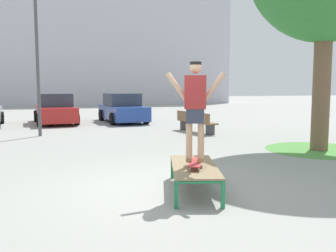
{
  "coord_description": "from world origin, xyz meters",
  "views": [
    {
      "loc": [
        -1.74,
        -6.21,
        1.82
      ],
      "look_at": [
        0.6,
        1.11,
        1.0
      ],
      "focal_mm": 38.98,
      "sensor_mm": 36.0,
      "label": 1
    }
  ],
  "objects_px": {
    "car_red": "(55,110)",
    "light_post": "(36,32)",
    "skate_box": "(194,168)",
    "skater": "(195,104)",
    "skateboard": "(195,163)",
    "park_bench": "(195,121)",
    "car_blue": "(122,109)"
  },
  "relations": [
    {
      "from": "skateboard",
      "to": "car_red",
      "type": "xyz_separation_m",
      "value": [
        -2.14,
        13.5,
        0.15
      ]
    },
    {
      "from": "skate_box",
      "to": "skateboard",
      "type": "height_order",
      "value": "skateboard"
    },
    {
      "from": "skateboard",
      "to": "car_blue",
      "type": "distance_m",
      "value": 13.21
    },
    {
      "from": "skater",
      "to": "light_post",
      "type": "distance_m",
      "value": 9.33
    },
    {
      "from": "park_bench",
      "to": "light_post",
      "type": "xyz_separation_m",
      "value": [
        -5.94,
        0.74,
        3.38
      ]
    },
    {
      "from": "skate_box",
      "to": "park_bench",
      "type": "bearing_deg",
      "value": 67.85
    },
    {
      "from": "skate_box",
      "to": "park_bench",
      "type": "relative_size",
      "value": 0.84
    },
    {
      "from": "skate_box",
      "to": "light_post",
      "type": "xyz_separation_m",
      "value": [
        -2.78,
        8.5,
        3.41
      ]
    },
    {
      "from": "skate_box",
      "to": "skater",
      "type": "relative_size",
      "value": 1.2
    },
    {
      "from": "skateboard",
      "to": "light_post",
      "type": "xyz_separation_m",
      "value": [
        -2.75,
        8.62,
        3.29
      ]
    },
    {
      "from": "car_red",
      "to": "light_post",
      "type": "relative_size",
      "value": 0.74
    },
    {
      "from": "car_blue",
      "to": "light_post",
      "type": "height_order",
      "value": "light_post"
    },
    {
      "from": "skateboard",
      "to": "skater",
      "type": "bearing_deg",
      "value": 66.6
    },
    {
      "from": "car_red",
      "to": "car_blue",
      "type": "distance_m",
      "value": 3.38
    },
    {
      "from": "skate_box",
      "to": "skateboard",
      "type": "xyz_separation_m",
      "value": [
        -0.04,
        -0.12,
        0.12
      ]
    },
    {
      "from": "skate_box",
      "to": "car_red",
      "type": "bearing_deg",
      "value": 99.25
    },
    {
      "from": "car_red",
      "to": "car_blue",
      "type": "height_order",
      "value": "same"
    },
    {
      "from": "skateboard",
      "to": "park_bench",
      "type": "xyz_separation_m",
      "value": [
        3.2,
        7.88,
        -0.09
      ]
    },
    {
      "from": "skater",
      "to": "park_bench",
      "type": "bearing_deg",
      "value": 67.94
    },
    {
      "from": "car_red",
      "to": "light_post",
      "type": "bearing_deg",
      "value": -97.07
    },
    {
      "from": "skate_box",
      "to": "skateboard",
      "type": "bearing_deg",
      "value": -106.47
    },
    {
      "from": "skater",
      "to": "car_red",
      "type": "bearing_deg",
      "value": 99.02
    },
    {
      "from": "skate_box",
      "to": "car_blue",
      "type": "distance_m",
      "value": 13.08
    },
    {
      "from": "park_bench",
      "to": "light_post",
      "type": "height_order",
      "value": "light_post"
    },
    {
      "from": "skater",
      "to": "car_red",
      "type": "distance_m",
      "value": 13.69
    },
    {
      "from": "skateboard",
      "to": "car_red",
      "type": "distance_m",
      "value": 13.67
    },
    {
      "from": "car_red",
      "to": "light_post",
      "type": "xyz_separation_m",
      "value": [
        -0.6,
        -4.88,
        3.13
      ]
    },
    {
      "from": "car_red",
      "to": "car_blue",
      "type": "xyz_separation_m",
      "value": [
        3.36,
        -0.35,
        0.0
      ]
    },
    {
      "from": "skateboard",
      "to": "skater",
      "type": "xyz_separation_m",
      "value": [
        0.0,
        0.0,
        0.99
      ]
    },
    {
      "from": "skateboard",
      "to": "light_post",
      "type": "relative_size",
      "value": 0.14
    },
    {
      "from": "car_blue",
      "to": "park_bench",
      "type": "relative_size",
      "value": 1.77
    },
    {
      "from": "light_post",
      "to": "skate_box",
      "type": "bearing_deg",
      "value": -71.86
    }
  ]
}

